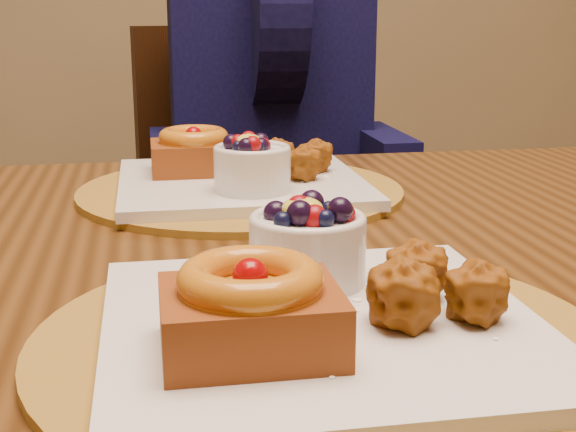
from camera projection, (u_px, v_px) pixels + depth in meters
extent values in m
cube|color=#321B09|center=(270.00, 269.00, 0.74)|extent=(1.60, 0.90, 0.04)
cylinder|color=brown|center=(322.00, 340.00, 0.52)|extent=(0.38, 0.38, 0.01)
cube|color=silver|center=(322.00, 326.00, 0.52)|extent=(0.28, 0.28, 0.01)
cube|color=#4D1D07|center=(251.00, 320.00, 0.46)|extent=(0.10, 0.08, 0.04)
torus|color=#924408|center=(250.00, 279.00, 0.46)|extent=(0.08, 0.08, 0.02)
sphere|color=#810203|center=(250.00, 276.00, 0.46)|extent=(0.02, 0.02, 0.02)
sphere|color=#8C4C0A|center=(416.00, 272.00, 0.55)|extent=(0.04, 0.04, 0.04)
sphere|color=#8C4C0A|center=(402.00, 298.00, 0.50)|extent=(0.04, 0.04, 0.04)
sphere|color=#8C4C0A|center=(476.00, 293.00, 0.51)|extent=(0.04, 0.04, 0.04)
cylinder|color=silver|center=(308.00, 251.00, 0.58)|extent=(0.08, 0.08, 0.05)
torus|color=silver|center=(308.00, 219.00, 0.57)|extent=(0.08, 0.08, 0.01)
ellipsoid|color=gold|center=(302.00, 209.00, 0.57)|extent=(0.03, 0.03, 0.02)
cylinder|color=brown|center=(241.00, 191.00, 0.94)|extent=(0.38, 0.38, 0.01)
cube|color=silver|center=(241.00, 183.00, 0.94)|extent=(0.28, 0.28, 0.01)
cube|color=#4D1D07|center=(194.00, 157.00, 0.96)|extent=(0.10, 0.08, 0.04)
torus|color=#924408|center=(194.00, 137.00, 0.96)|extent=(0.08, 0.08, 0.02)
sphere|color=#810203|center=(194.00, 135.00, 0.96)|extent=(0.02, 0.02, 0.02)
sphere|color=#8C4C0A|center=(303.00, 164.00, 0.92)|extent=(0.04, 0.04, 0.04)
sphere|color=#8C4C0A|center=(276.00, 158.00, 0.96)|extent=(0.04, 0.04, 0.04)
sphere|color=#8C4C0A|center=(315.00, 156.00, 0.97)|extent=(0.04, 0.04, 0.04)
cylinder|color=silver|center=(252.00, 170.00, 0.87)|extent=(0.08, 0.08, 0.05)
torus|color=silver|center=(252.00, 149.00, 0.86)|extent=(0.08, 0.08, 0.01)
ellipsoid|color=gold|center=(248.00, 142.00, 0.86)|extent=(0.03, 0.03, 0.02)
cube|color=black|center=(270.00, 252.00, 1.72)|extent=(0.55, 0.55, 0.04)
cylinder|color=black|center=(221.00, 412.00, 1.53)|extent=(0.04, 0.04, 0.44)
cylinder|color=black|center=(392.00, 373.00, 1.69)|extent=(0.04, 0.04, 0.44)
cylinder|color=black|center=(161.00, 338.00, 1.86)|extent=(0.04, 0.04, 0.44)
cylinder|color=black|center=(309.00, 311.00, 2.03)|extent=(0.04, 0.04, 0.44)
cube|color=black|center=(233.00, 130.00, 1.83)|extent=(0.44, 0.15, 0.47)
cube|color=black|center=(269.00, 134.00, 1.60)|extent=(0.38, 0.20, 0.54)
cylinder|color=black|center=(268.00, 4.00, 1.54)|extent=(0.09, 0.41, 0.41)
cube|color=black|center=(171.00, 157.00, 1.46)|extent=(0.07, 0.27, 0.07)
cube|color=black|center=(381.00, 150.00, 1.52)|extent=(0.07, 0.27, 0.07)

